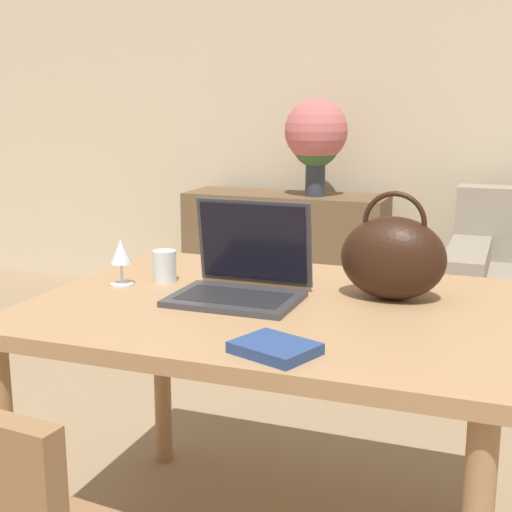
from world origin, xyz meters
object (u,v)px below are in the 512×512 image
object	(u,v)px
laptop	(244,271)
flower_vase	(316,137)
wine_glass	(121,255)
handbag	(393,257)
drinking_glass	(165,266)

from	to	relation	value
laptop	flower_vase	bearing A→B (deg)	101.16
laptop	wine_glass	size ratio (longest dim) A/B	2.46
laptop	handbag	distance (m)	0.40
flower_vase	laptop	bearing A→B (deg)	-78.84
laptop	drinking_glass	bearing A→B (deg)	167.46
drinking_glass	flower_vase	xyz separation A→B (m)	(-0.18, 2.24, 0.27)
wine_glass	handbag	bearing A→B (deg)	9.46
drinking_glass	wine_glass	distance (m)	0.13
laptop	wine_glass	world-z (taller)	laptop
drinking_glass	wine_glass	xyz separation A→B (m)	(-0.10, -0.08, 0.04)
drinking_glass	wine_glass	bearing A→B (deg)	-140.40
handbag	flower_vase	bearing A→B (deg)	110.80
handbag	laptop	bearing A→B (deg)	-164.54
drinking_glass	handbag	world-z (taller)	handbag
handbag	flower_vase	size ratio (longest dim) A/B	0.51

